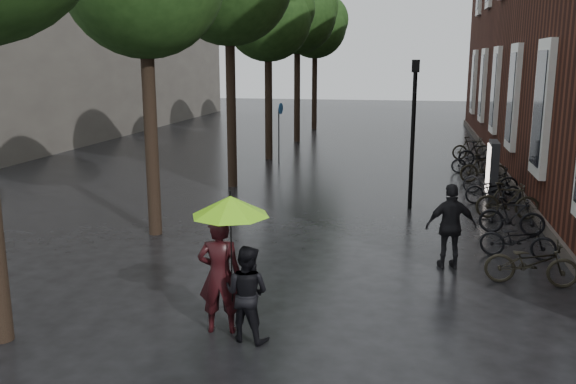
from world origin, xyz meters
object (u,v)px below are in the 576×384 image
(ad_lightbox, at_px, (492,171))
(lamp_post, at_px, (413,120))
(person_burgundy, at_px, (220,275))
(person_black, at_px, (247,293))
(pedestrian_walking, at_px, (451,226))
(parked_bicycles, at_px, (491,183))

(ad_lightbox, height_order, lamp_post, lamp_post)
(person_burgundy, height_order, person_black, person_burgundy)
(person_burgundy, distance_m, ad_lightbox, 11.95)
(person_black, relative_size, pedestrian_walking, 0.85)
(person_burgundy, bearing_deg, parked_bicycles, -126.26)
(person_burgundy, relative_size, pedestrian_walking, 1.05)
(pedestrian_walking, xyz_separation_m, lamp_post, (-0.86, 5.12, 1.69))
(person_black, bearing_deg, person_burgundy, -9.18)
(person_black, xyz_separation_m, pedestrian_walking, (3.24, 4.09, 0.13))
(person_burgundy, distance_m, lamp_post, 9.60)
(person_burgundy, relative_size, parked_bicycles, 0.12)
(person_black, distance_m, parked_bicycles, 12.15)
(pedestrian_walking, relative_size, lamp_post, 0.42)
(ad_lightbox, bearing_deg, lamp_post, -143.07)
(lamp_post, bearing_deg, pedestrian_walking, -80.48)
(pedestrian_walking, bearing_deg, ad_lightbox, -115.96)
(parked_bicycles, bearing_deg, person_black, -113.62)
(pedestrian_walking, bearing_deg, parked_bicycles, -115.79)
(person_burgundy, relative_size, ad_lightbox, 1.04)
(pedestrian_walking, distance_m, lamp_post, 5.46)
(person_burgundy, xyz_separation_m, lamp_post, (2.88, 9.01, 1.64))
(pedestrian_walking, relative_size, ad_lightbox, 0.98)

